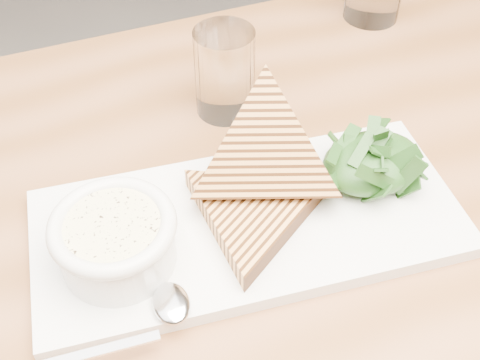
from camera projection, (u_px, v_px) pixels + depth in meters
name	position (u px, v px, depth m)	size (l,w,h in m)	color
table_top	(357.00, 211.00, 0.64)	(1.20, 0.80, 0.04)	brown
table_leg_br	(462.00, 132.00, 1.29)	(0.06, 0.06, 0.71)	brown
platter	(249.00, 223.00, 0.59)	(0.41, 0.19, 0.02)	white
soup_bowl	(117.00, 245.00, 0.53)	(0.10, 0.10, 0.04)	white
soup	(112.00, 227.00, 0.52)	(0.09, 0.09, 0.01)	beige
bowl_rim	(112.00, 226.00, 0.51)	(0.11, 0.11, 0.01)	white
sandwich_flat	(252.00, 213.00, 0.57)	(0.17, 0.17, 0.02)	#D18D49
sandwich_lean	(266.00, 154.00, 0.57)	(0.17, 0.17, 0.09)	#D18D49
salad_base	(372.00, 163.00, 0.61)	(0.11, 0.08, 0.04)	black
arugula_pile	(373.00, 158.00, 0.60)	(0.11, 0.10, 0.05)	#2E5F20
spoon_bowl	(171.00, 303.00, 0.51)	(0.03, 0.04, 0.01)	silver
spoon_handle	(93.00, 352.00, 0.48)	(0.11, 0.01, 0.00)	silver
glass_near	(225.00, 73.00, 0.69)	(0.07, 0.07, 0.11)	white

